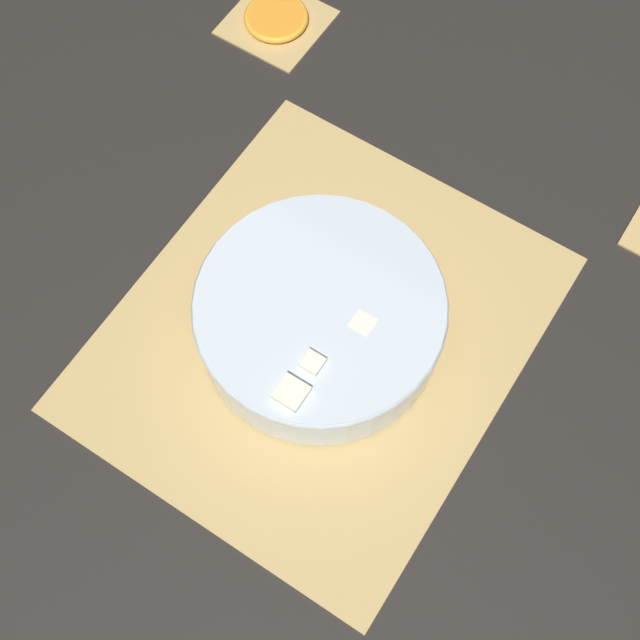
{
  "coord_description": "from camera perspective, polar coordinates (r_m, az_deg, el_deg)",
  "views": [
    {
      "loc": [
        0.35,
        0.23,
        0.95
      ],
      "look_at": [
        0.0,
        0.0,
        0.04
      ],
      "focal_mm": 50.0,
      "sensor_mm": 36.0,
      "label": 1
    }
  ],
  "objects": [
    {
      "name": "orange_slice_whole",
      "position": [
        1.29,
        -2.82,
        18.77
      ],
      "size": [
        0.09,
        0.09,
        0.01
      ],
      "color": "orange",
      "rests_on": "coaster_mat_near_left"
    },
    {
      "name": "fruit_salad_bowl",
      "position": [
        0.99,
        -0.01,
        0.29
      ],
      "size": [
        0.28,
        0.28,
        0.08
      ],
      "color": "silver",
      "rests_on": "bamboo_mat_center"
    },
    {
      "name": "bamboo_mat_center",
      "position": [
        1.03,
        -0.0,
        -0.75
      ],
      "size": [
        0.51,
        0.44,
        0.01
      ],
      "color": "tan",
      "rests_on": "ground_plane"
    },
    {
      "name": "ground_plane",
      "position": [
        1.03,
        -0.0,
        -0.82
      ],
      "size": [
        6.0,
        6.0,
        0.0
      ],
      "primitive_type": "plane",
      "color": "black"
    },
    {
      "name": "coaster_mat_near_left",
      "position": [
        1.29,
        -2.81,
        18.53
      ],
      "size": [
        0.13,
        0.13,
        0.01
      ],
      "color": "tan",
      "rests_on": "ground_plane"
    }
  ]
}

